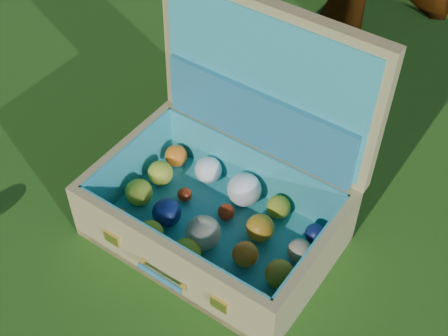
% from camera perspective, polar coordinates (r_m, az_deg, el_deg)
% --- Properties ---
extents(ground, '(60.00, 60.00, 0.00)m').
position_cam_1_polar(ground, '(1.53, 1.70, -6.48)').
color(ground, '#215114').
rests_on(ground, ground).
extents(suitcase, '(0.66, 0.56, 0.54)m').
position_cam_1_polar(suitcase, '(1.46, 0.61, -0.81)').
color(suitcase, tan).
rests_on(suitcase, ground).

